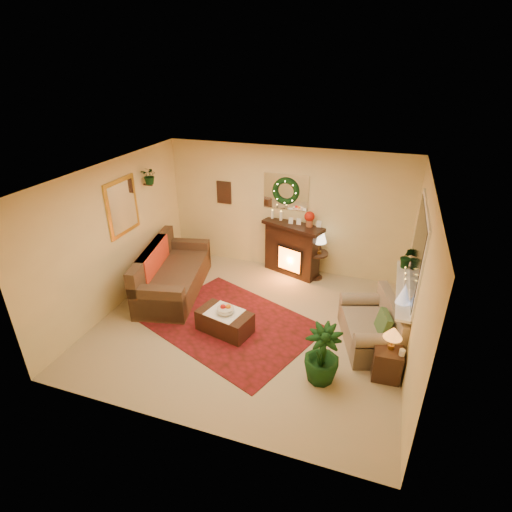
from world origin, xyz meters
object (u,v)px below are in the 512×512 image
(loveseat, at_px, (371,321))
(coffee_table, at_px, (225,321))
(side_table_round, at_px, (316,264))
(end_table_square, at_px, (387,361))
(fireplace, at_px, (292,249))
(sofa, at_px, (174,272))

(loveseat, distance_m, coffee_table, 2.35)
(side_table_round, relative_size, end_table_square, 1.23)
(fireplace, distance_m, coffee_table, 2.43)
(sofa, height_order, loveseat, sofa)
(end_table_square, xyz_separation_m, coffee_table, (-2.59, 0.23, -0.06))
(loveseat, relative_size, end_table_square, 2.78)
(fireplace, xyz_separation_m, loveseat, (1.75, -1.87, -0.13))
(coffee_table, bearing_deg, loveseat, 25.35)
(loveseat, xyz_separation_m, end_table_square, (0.29, -0.70, -0.15))
(coffee_table, bearing_deg, sofa, 162.09)
(fireplace, relative_size, coffee_table, 1.28)
(side_table_round, relative_size, coffee_table, 0.66)
(sofa, distance_m, coffee_table, 1.68)
(side_table_round, distance_m, coffee_table, 2.52)
(fireplace, bearing_deg, loveseat, -27.65)
(fireplace, relative_size, side_table_round, 1.94)
(side_table_round, height_order, end_table_square, side_table_round)
(sofa, distance_m, end_table_square, 4.15)
(loveseat, bearing_deg, side_table_round, 106.28)
(sofa, relative_size, end_table_square, 4.55)
(end_table_square, bearing_deg, coffee_table, 174.90)
(sofa, xyz_separation_m, loveseat, (3.71, -0.40, -0.01))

